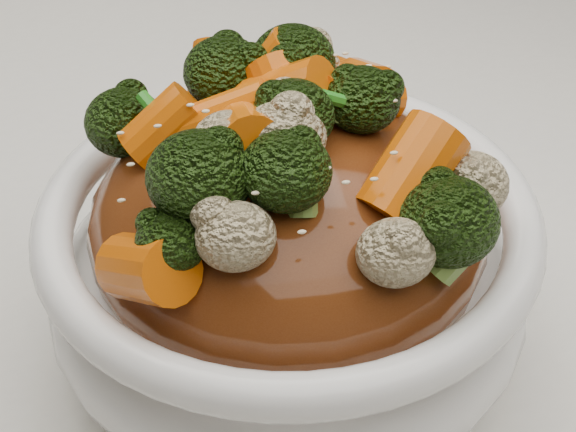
{
  "coord_description": "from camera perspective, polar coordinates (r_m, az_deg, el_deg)",
  "views": [
    {
      "loc": [
        -0.11,
        -0.32,
        1.05
      ],
      "look_at": [
        -0.06,
        -0.05,
        0.82
      ],
      "focal_mm": 55.0,
      "sensor_mm": 36.0,
      "label": 1
    }
  ],
  "objects": [
    {
      "name": "tablecloth",
      "position": [
        0.46,
        5.84,
        -3.99
      ],
      "size": [
        1.2,
        0.8,
        0.04
      ],
      "primitive_type": "cube",
      "color": "silver",
      "rests_on": "dining_table"
    },
    {
      "name": "bowl",
      "position": [
        0.38,
        0.0,
        -3.6
      ],
      "size": [
        0.27,
        0.27,
        0.08
      ],
      "primitive_type": null,
      "rotation": [
        0.0,
        0.0,
        0.4
      ],
      "color": "white",
      "rests_on": "tablecloth"
    },
    {
      "name": "sauce_base",
      "position": [
        0.36,
        0.0,
        -0.35
      ],
      "size": [
        0.21,
        0.21,
        0.09
      ],
      "primitive_type": "ellipsoid",
      "rotation": [
        0.0,
        0.0,
        0.4
      ],
      "color": "#5A290F",
      "rests_on": "bowl"
    },
    {
      "name": "carrots",
      "position": [
        0.32,
        0.0,
        7.65
      ],
      "size": [
        0.21,
        0.21,
        0.05
      ],
      "primitive_type": null,
      "rotation": [
        0.0,
        0.0,
        0.4
      ],
      "color": "#D75B07",
      "rests_on": "sauce_base"
    },
    {
      "name": "broccoli",
      "position": [
        0.32,
        0.0,
        7.51
      ],
      "size": [
        0.21,
        0.21,
        0.04
      ],
      "primitive_type": null,
      "rotation": [
        0.0,
        0.0,
        0.4
      ],
      "color": "black",
      "rests_on": "sauce_base"
    },
    {
      "name": "cauliflower",
      "position": [
        0.33,
        0.0,
        7.23
      ],
      "size": [
        0.21,
        0.21,
        0.03
      ],
      "primitive_type": null,
      "rotation": [
        0.0,
        0.0,
        0.4
      ],
      "color": "#C8B789",
      "rests_on": "sauce_base"
    },
    {
      "name": "scallions",
      "position": [
        0.32,
        0.0,
        7.8
      ],
      "size": [
        0.16,
        0.16,
        0.02
      ],
      "primitive_type": null,
      "rotation": [
        0.0,
        0.0,
        0.4
      ],
      "color": "#25821E",
      "rests_on": "sauce_base"
    },
    {
      "name": "sesame_seeds",
      "position": [
        0.32,
        0.0,
        7.8
      ],
      "size": [
        0.19,
        0.19,
        0.01
      ],
      "primitive_type": null,
      "rotation": [
        0.0,
        0.0,
        0.4
      ],
      "color": "beige",
      "rests_on": "sauce_base"
    }
  ]
}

